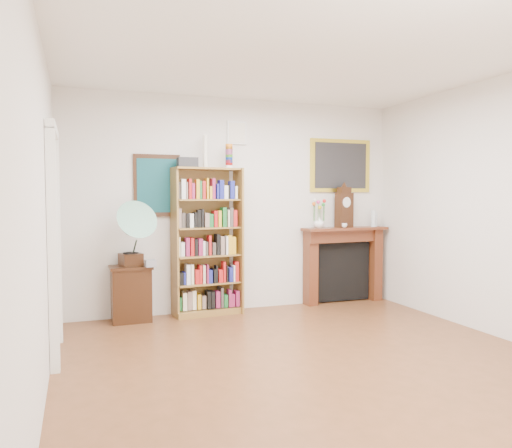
{
  "coord_description": "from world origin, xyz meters",
  "views": [
    {
      "loc": [
        -2.01,
        -3.83,
        1.53
      ],
      "look_at": [
        -0.05,
        1.6,
        1.2
      ],
      "focal_mm": 35.0,
      "sensor_mm": 36.0,
      "label": 1
    }
  ],
  "objects_px": {
    "teacup": "(344,225)",
    "bottle_right": "(375,220)",
    "flower_vase": "(319,222)",
    "bookshelf": "(207,233)",
    "fireplace": "(343,258)",
    "bottle_left": "(373,218)",
    "mantel_clock": "(344,208)",
    "side_cabinet": "(131,294)",
    "cd_stack": "(150,263)",
    "gramophone": "(131,230)"
  },
  "relations": [
    {
      "from": "teacup",
      "to": "bottle_right",
      "type": "xyz_separation_m",
      "value": [
        0.56,
        0.08,
        0.07
      ]
    },
    {
      "from": "flower_vase",
      "to": "teacup",
      "type": "xyz_separation_m",
      "value": [
        0.35,
        -0.09,
        -0.04
      ]
    },
    {
      "from": "flower_vase",
      "to": "bookshelf",
      "type": "bearing_deg",
      "value": -178.07
    },
    {
      "from": "fireplace",
      "to": "bottle_left",
      "type": "bearing_deg",
      "value": -11.63
    },
    {
      "from": "mantel_clock",
      "to": "fireplace",
      "type": "bearing_deg",
      "value": 61.32
    },
    {
      "from": "side_cabinet",
      "to": "fireplace",
      "type": "bearing_deg",
      "value": 1.4
    },
    {
      "from": "fireplace",
      "to": "flower_vase",
      "type": "relative_size",
      "value": 8.66
    },
    {
      "from": "cd_stack",
      "to": "flower_vase",
      "type": "relative_size",
      "value": 0.8
    },
    {
      "from": "bookshelf",
      "to": "cd_stack",
      "type": "xyz_separation_m",
      "value": [
        -0.74,
        -0.18,
        -0.33
      ]
    },
    {
      "from": "bottle_right",
      "to": "fireplace",
      "type": "bearing_deg",
      "value": 175.92
    },
    {
      "from": "side_cabinet",
      "to": "cd_stack",
      "type": "distance_m",
      "value": 0.46
    },
    {
      "from": "gramophone",
      "to": "flower_vase",
      "type": "bearing_deg",
      "value": -10.47
    },
    {
      "from": "fireplace",
      "to": "teacup",
      "type": "bearing_deg",
      "value": -117.37
    },
    {
      "from": "cd_stack",
      "to": "teacup",
      "type": "bearing_deg",
      "value": 3.14
    },
    {
      "from": "teacup",
      "to": "bottle_left",
      "type": "xyz_separation_m",
      "value": [
        0.51,
        0.05,
        0.09
      ]
    },
    {
      "from": "bookshelf",
      "to": "gramophone",
      "type": "xyz_separation_m",
      "value": [
        -0.95,
        -0.13,
        0.08
      ]
    },
    {
      "from": "flower_vase",
      "to": "bottle_right",
      "type": "relative_size",
      "value": 0.75
    },
    {
      "from": "teacup",
      "to": "bottle_left",
      "type": "relative_size",
      "value": 0.34
    },
    {
      "from": "flower_vase",
      "to": "gramophone",
      "type": "bearing_deg",
      "value": -175.9
    },
    {
      "from": "bookshelf",
      "to": "gramophone",
      "type": "bearing_deg",
      "value": -178.14
    },
    {
      "from": "teacup",
      "to": "bottle_left",
      "type": "distance_m",
      "value": 0.52
    },
    {
      "from": "fireplace",
      "to": "cd_stack",
      "type": "height_order",
      "value": "fireplace"
    },
    {
      "from": "fireplace",
      "to": "flower_vase",
      "type": "height_order",
      "value": "flower_vase"
    },
    {
      "from": "bookshelf",
      "to": "bottle_left",
      "type": "xyz_separation_m",
      "value": [
        2.46,
        0.01,
        0.15
      ]
    },
    {
      "from": "cd_stack",
      "to": "mantel_clock",
      "type": "bearing_deg",
      "value": 4.73
    },
    {
      "from": "side_cabinet",
      "to": "bottle_right",
      "type": "relative_size",
      "value": 3.39
    },
    {
      "from": "cd_stack",
      "to": "bottle_left",
      "type": "distance_m",
      "value": 3.25
    },
    {
      "from": "gramophone",
      "to": "cd_stack",
      "type": "distance_m",
      "value": 0.46
    },
    {
      "from": "bottle_right",
      "to": "teacup",
      "type": "bearing_deg",
      "value": -172.01
    },
    {
      "from": "side_cabinet",
      "to": "teacup",
      "type": "relative_size",
      "value": 8.31
    },
    {
      "from": "side_cabinet",
      "to": "teacup",
      "type": "bearing_deg",
      "value": -0.81
    },
    {
      "from": "cd_stack",
      "to": "bookshelf",
      "type": "bearing_deg",
      "value": 13.82
    },
    {
      "from": "gramophone",
      "to": "teacup",
      "type": "xyz_separation_m",
      "value": [
        2.91,
        0.09,
        -0.02
      ]
    },
    {
      "from": "side_cabinet",
      "to": "bottle_left",
      "type": "height_order",
      "value": "bottle_left"
    },
    {
      "from": "cd_stack",
      "to": "bottle_right",
      "type": "height_order",
      "value": "bottle_right"
    },
    {
      "from": "side_cabinet",
      "to": "fireplace",
      "type": "height_order",
      "value": "fireplace"
    },
    {
      "from": "bookshelf",
      "to": "side_cabinet",
      "type": "distance_m",
      "value": 1.19
    },
    {
      "from": "gramophone",
      "to": "mantel_clock",
      "type": "distance_m",
      "value": 2.97
    },
    {
      "from": "gramophone",
      "to": "cd_stack",
      "type": "xyz_separation_m",
      "value": [
        0.21,
        -0.05,
        -0.41
      ]
    },
    {
      "from": "gramophone",
      "to": "bottle_right",
      "type": "height_order",
      "value": "gramophone"
    },
    {
      "from": "mantel_clock",
      "to": "bottle_left",
      "type": "height_order",
      "value": "mantel_clock"
    },
    {
      "from": "bookshelf",
      "to": "bottle_right",
      "type": "bearing_deg",
      "value": -4.88
    },
    {
      "from": "teacup",
      "to": "bottle_left",
      "type": "height_order",
      "value": "bottle_left"
    },
    {
      "from": "flower_vase",
      "to": "bottle_left",
      "type": "relative_size",
      "value": 0.62
    },
    {
      "from": "side_cabinet",
      "to": "gramophone",
      "type": "relative_size",
      "value": 0.86
    },
    {
      "from": "bookshelf",
      "to": "bottle_right",
      "type": "relative_size",
      "value": 10.8
    },
    {
      "from": "fireplace",
      "to": "bottle_left",
      "type": "distance_m",
      "value": 0.73
    },
    {
      "from": "gramophone",
      "to": "mantel_clock",
      "type": "height_order",
      "value": "mantel_clock"
    },
    {
      "from": "fireplace",
      "to": "gramophone",
      "type": "xyz_separation_m",
      "value": [
        -2.96,
        -0.21,
        0.5
      ]
    },
    {
      "from": "mantel_clock",
      "to": "bottle_left",
      "type": "bearing_deg",
      "value": -17.77
    }
  ]
}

